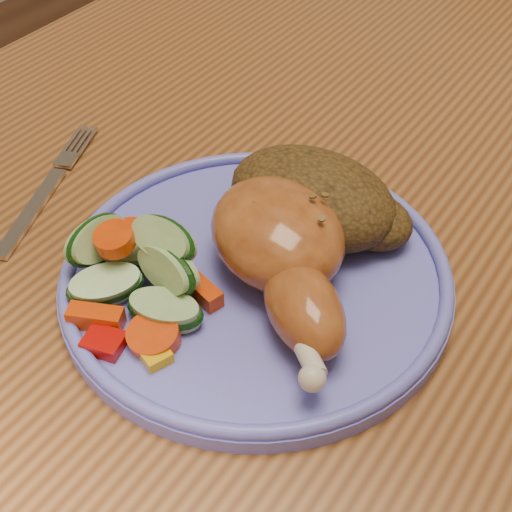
% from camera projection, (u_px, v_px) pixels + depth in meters
% --- Properties ---
extents(dining_table, '(0.90, 1.40, 0.75)m').
position_uv_depth(dining_table, '(355.00, 273.00, 0.64)').
color(dining_table, brown).
rests_on(dining_table, ground).
extents(plate, '(0.28, 0.28, 0.01)m').
position_uv_depth(plate, '(256.00, 277.00, 0.51)').
color(plate, '#6263CE').
rests_on(plate, dining_table).
extents(plate_rim, '(0.28, 0.28, 0.01)m').
position_uv_depth(plate_rim, '(256.00, 266.00, 0.50)').
color(plate_rim, '#6263CE').
rests_on(plate_rim, plate).
extents(chicken_leg, '(0.17, 0.16, 0.06)m').
position_uv_depth(chicken_leg, '(283.00, 250.00, 0.48)').
color(chicken_leg, '#A95823').
rests_on(chicken_leg, plate).
extents(rice_pilaf, '(0.14, 0.10, 0.06)m').
position_uv_depth(rice_pilaf, '(316.00, 200.00, 0.53)').
color(rice_pilaf, '#4F3513').
rests_on(rice_pilaf, plate).
extents(vegetable_pile, '(0.12, 0.12, 0.06)m').
position_uv_depth(vegetable_pile, '(136.00, 270.00, 0.49)').
color(vegetable_pile, '#A50A05').
rests_on(vegetable_pile, plate).
extents(fork, '(0.07, 0.15, 0.00)m').
position_uv_depth(fork, '(45.00, 191.00, 0.59)').
color(fork, silver).
rests_on(fork, dining_table).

